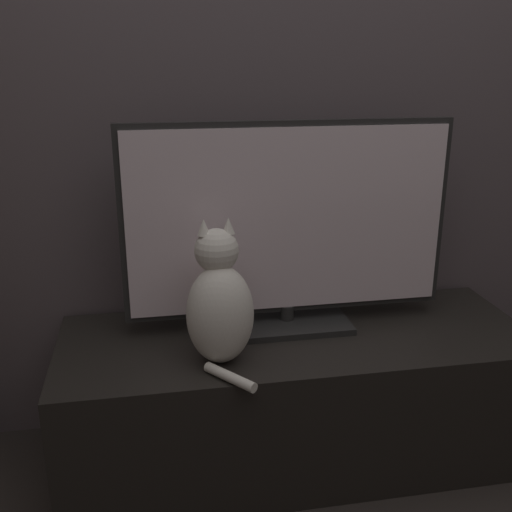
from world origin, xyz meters
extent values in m
cube|color=#564C51|center=(0.00, 1.22, 1.30)|extent=(4.80, 0.05, 2.60)
cube|color=black|center=(0.00, 0.91, 0.22)|extent=(1.47, 0.55, 0.44)
cube|color=black|center=(-0.01, 0.98, 0.45)|extent=(0.39, 0.23, 0.02)
cylinder|color=black|center=(-0.01, 0.98, 0.48)|extent=(0.04, 0.04, 0.05)
cube|color=black|center=(-0.01, 0.99, 0.79)|extent=(1.02, 0.02, 0.60)
cube|color=silver|center=(-0.01, 0.98, 0.79)|extent=(0.98, 0.01, 0.57)
ellipsoid|color=silver|center=(-0.25, 0.78, 0.58)|extent=(0.20, 0.18, 0.29)
ellipsoid|color=olive|center=(-0.26, 0.84, 0.56)|extent=(0.11, 0.06, 0.16)
sphere|color=silver|center=(-0.26, 0.81, 0.76)|extent=(0.13, 0.13, 0.12)
cone|color=silver|center=(-0.29, 0.81, 0.83)|extent=(0.04, 0.04, 0.04)
cone|color=silver|center=(-0.22, 0.82, 0.83)|extent=(0.04, 0.04, 0.04)
cylinder|color=silver|center=(-0.25, 0.66, 0.45)|extent=(0.13, 0.15, 0.03)
camera|label=1|loc=(-0.43, -0.74, 1.26)|focal=42.00mm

